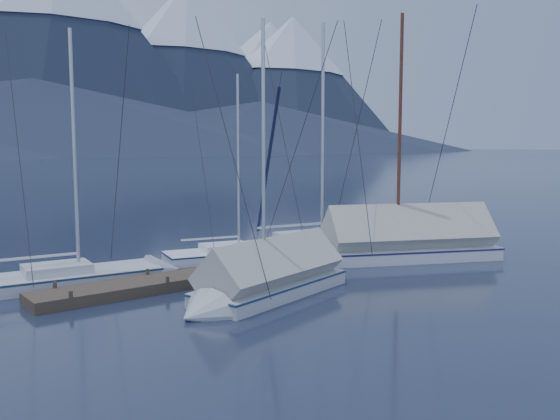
# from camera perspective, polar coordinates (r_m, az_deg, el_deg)

# --- Properties ---
(ground) EXTENTS (1000.00, 1000.00, 0.00)m
(ground) POSITION_cam_1_polar(r_m,az_deg,el_deg) (20.68, 3.44, -6.55)
(ground) COLOR black
(ground) RESTS_ON ground
(dock) EXTENTS (18.00, 1.50, 0.54)m
(dock) POSITION_cam_1_polar(r_m,az_deg,el_deg) (22.15, 0.00, -5.38)
(dock) COLOR #382D23
(dock) RESTS_ON ground
(mooring_posts) EXTENTS (15.12, 1.52, 0.35)m
(mooring_posts) POSITION_cam_1_polar(r_m,az_deg,el_deg) (21.81, -1.04, -4.93)
(mooring_posts) COLOR #382D23
(mooring_posts) RESTS_ON ground
(sailboat_open_left) EXTENTS (7.07, 3.02, 9.11)m
(sailboat_open_left) POSITION_cam_1_polar(r_m,az_deg,el_deg) (21.00, -17.48, -6.19)
(sailboat_open_left) COLOR silver
(sailboat_open_left) RESTS_ON ground
(sailboat_open_mid) EXTENTS (6.35, 3.13, 8.09)m
(sailboat_open_mid) POSITION_cam_1_polar(r_m,az_deg,el_deg) (24.27, -3.03, -4.28)
(sailboat_open_mid) COLOR white
(sailboat_open_mid) RESTS_ON ground
(sailboat_open_right) EXTENTS (8.32, 3.81, 10.64)m
(sailboat_open_right) POSITION_cam_1_polar(r_m,az_deg,el_deg) (26.22, 5.08, -3.40)
(sailboat_open_right) COLOR silver
(sailboat_open_right) RESTS_ON ground
(sailboat_covered_near) EXTENTS (8.53, 5.75, 10.73)m
(sailboat_covered_near) POSITION_cam_1_polar(r_m,az_deg,el_deg) (24.30, 10.84, -3.43)
(sailboat_covered_near) COLOR white
(sailboat_covered_near) RESTS_ON ground
(sailboat_covered_far) EXTENTS (6.72, 3.46, 9.03)m
(sailboat_covered_far) POSITION_cam_1_polar(r_m,az_deg,el_deg) (17.91, -1.83, -7.12)
(sailboat_covered_far) COLOR #B8BCC6
(sailboat_covered_far) RESTS_ON ground
(person) EXTENTS (0.60, 0.75, 1.80)m
(person) POSITION_cam_1_polar(r_m,az_deg,el_deg) (24.75, 6.25, -1.52)
(person) COLOR black
(person) RESTS_ON dock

